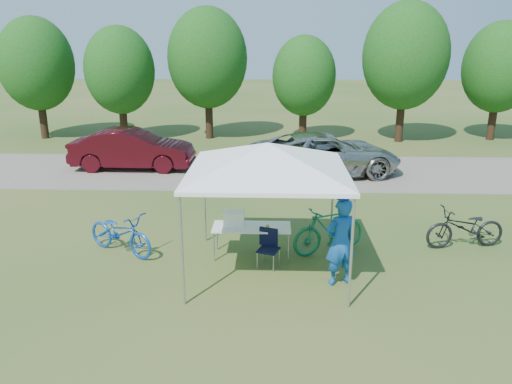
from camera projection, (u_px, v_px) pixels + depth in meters
ground at (267, 269)px, 10.56m from camera, size 100.00×100.00×0.00m
gravel_strip at (270, 172)px, 18.20m from camera, size 24.00×5.00×0.02m
canopy at (268, 146)px, 9.78m from camera, size 4.53×4.53×3.00m
treeline at (265, 64)px, 22.93m from camera, size 24.89×4.28×6.30m
folding_table at (252, 228)px, 11.02m from camera, size 1.72×0.72×0.71m
folding_chair at (268, 244)px, 10.63m from camera, size 0.53×0.55×0.81m
cooler at (234, 219)px, 10.97m from camera, size 0.47×0.32×0.34m
ice_cream_cup at (267, 226)px, 10.94m from camera, size 0.07×0.07×0.05m
cyclist at (341, 242)px, 9.71m from camera, size 0.76×0.63×1.78m
bike_blue at (120, 233)px, 11.23m from camera, size 1.95×1.50×0.98m
bike_green at (329, 230)px, 11.24m from camera, size 1.87×1.28×1.10m
bike_dark at (466, 228)px, 11.52m from camera, size 1.94×0.93×0.98m
minivan at (324, 154)px, 17.57m from camera, size 5.74×3.54×1.48m
sedan at (133, 149)px, 18.39m from camera, size 4.48×1.60×1.47m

